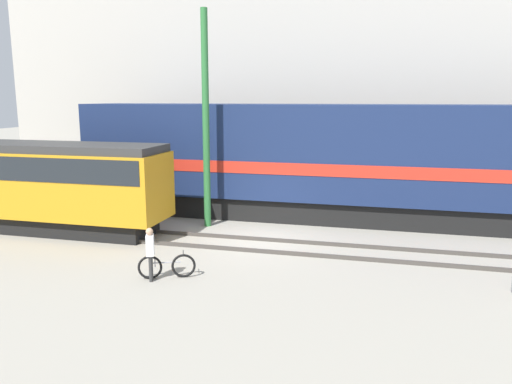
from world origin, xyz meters
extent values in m
plane|color=#9E998C|center=(0.00, 0.00, 0.00)|extent=(120.00, 120.00, 0.00)
cube|color=#47423D|center=(0.00, -1.34, 0.07)|extent=(60.00, 0.07, 0.14)
cube|color=#47423D|center=(0.00, 0.09, 0.07)|extent=(60.00, 0.07, 0.14)
cube|color=#47423D|center=(0.00, 3.33, 0.07)|extent=(60.00, 0.07, 0.14)
cube|color=#47423D|center=(0.00, 4.76, 0.07)|extent=(60.00, 0.07, 0.14)
cube|color=#B7B2A8|center=(0.00, 10.88, 7.76)|extent=(33.11, 6.00, 15.52)
cube|color=black|center=(1.91, 4.04, 0.50)|extent=(19.84, 2.55, 1.00)
cube|color=navy|center=(1.91, 4.04, 3.00)|extent=(21.57, 3.00, 4.00)
cube|color=red|center=(1.91, 4.04, 2.40)|extent=(21.14, 3.04, 0.50)
cube|color=black|center=(-8.38, -0.63, 0.35)|extent=(8.60, 2.00, 0.70)
cube|color=orange|center=(-8.38, -0.63, 1.96)|extent=(9.77, 2.50, 2.53)
cube|color=#1E2328|center=(-8.38, -0.63, 2.68)|extent=(9.38, 2.54, 0.90)
cube|color=#333333|center=(-8.38, -0.63, 3.38)|extent=(9.58, 2.38, 0.30)
torus|color=black|center=(-1.14, -4.21, 0.36)|extent=(0.69, 0.34, 0.72)
torus|color=black|center=(-2.04, -4.59, 0.36)|extent=(0.69, 0.34, 0.72)
cylinder|color=#A5A5AD|center=(-1.59, -4.40, 0.49)|extent=(0.78, 0.35, 0.04)
cylinder|color=#A5A5AD|center=(-1.90, -4.53, 0.52)|extent=(0.03, 0.03, 0.32)
cylinder|color=#262626|center=(-1.14, -4.21, 0.77)|extent=(0.19, 0.42, 0.02)
cylinder|color=#333333|center=(-1.99, -4.63, 0.39)|extent=(0.11, 0.11, 0.78)
cylinder|color=#333333|center=(-1.93, -4.78, 0.39)|extent=(0.11, 0.11, 0.78)
cube|color=white|center=(-1.96, -4.71, 1.08)|extent=(0.34, 0.42, 0.60)
sphere|color=tan|center=(-1.96, -4.71, 1.49)|extent=(0.21, 0.21, 0.21)
cylinder|color=#2D7238|center=(-2.52, 1.71, 4.35)|extent=(0.28, 0.28, 8.70)
camera|label=1|loc=(4.47, -17.38, 5.28)|focal=35.00mm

